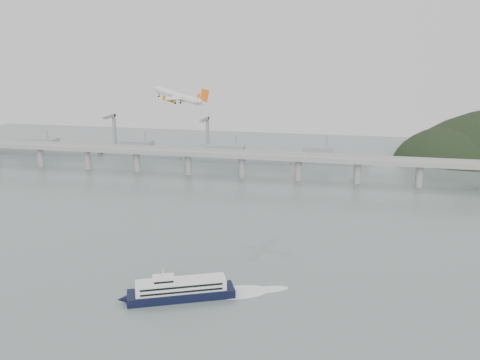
# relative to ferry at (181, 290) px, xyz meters

# --- Properties ---
(ground) EXTENTS (900.00, 900.00, 0.00)m
(ground) POSITION_rel_ferry_xyz_m (9.88, 26.69, -4.12)
(ground) COLOR slate
(ground) RESTS_ON ground
(bridge) EXTENTS (800.00, 22.00, 23.90)m
(bridge) POSITION_rel_ferry_xyz_m (8.73, 226.69, 13.52)
(bridge) COLOR gray
(bridge) RESTS_ON ground
(distant_fleet) EXTENTS (453.00, 60.90, 40.00)m
(distant_fleet) POSITION_rel_ferry_xyz_m (-145.47, 291.77, 2.10)
(distant_fleet) COLOR gray
(distant_fleet) RESTS_ON ground
(ferry) EXTENTS (75.84, 39.31, 15.21)m
(ferry) POSITION_rel_ferry_xyz_m (0.00, 0.00, 0.00)
(ferry) COLOR black
(ferry) RESTS_ON ground
(airliner) EXTENTS (42.20, 38.86, 12.74)m
(airliner) POSITION_rel_ferry_xyz_m (-32.67, 99.23, 78.65)
(airliner) COLOR white
(airliner) RESTS_ON ground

